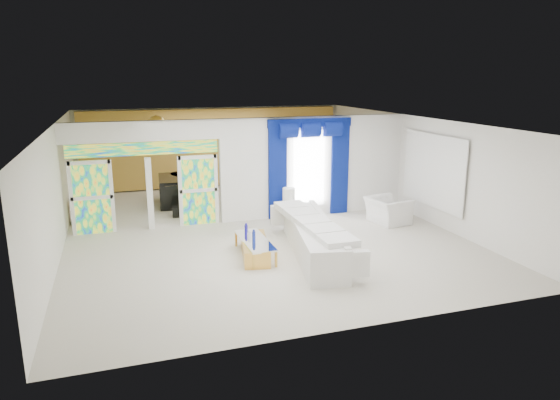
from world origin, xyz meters
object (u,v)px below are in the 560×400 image
object	(u,v)px
white_sofa	(313,239)
coffee_table	(255,248)
console_table	(298,213)
grand_piano	(181,190)
armchair	(388,211)

from	to	relation	value
white_sofa	coffee_table	size ratio (longest dim) A/B	2.30
console_table	grand_piano	world-z (taller)	grand_piano
armchair	grand_piano	bearing A→B (deg)	44.47
console_table	armchair	distance (m)	2.61
coffee_table	console_table	xyz separation A→B (m)	(2.05, 2.62, 0.00)
console_table	grand_piano	bearing A→B (deg)	135.33
white_sofa	console_table	size ratio (longest dim) A/B	3.40
white_sofa	coffee_table	xyz separation A→B (m)	(-1.35, 0.30, -0.19)
armchair	grand_piano	xyz separation A→B (m)	(-5.42, 4.17, 0.08)
console_table	coffee_table	bearing A→B (deg)	-128.10
armchair	grand_piano	distance (m)	6.83
console_table	white_sofa	bearing A→B (deg)	-103.55
armchair	console_table	bearing A→B (deg)	56.26
coffee_table	grand_piano	world-z (taller)	grand_piano
white_sofa	grand_piano	bearing A→B (deg)	122.68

